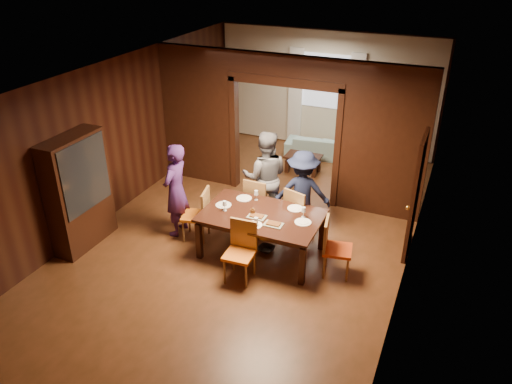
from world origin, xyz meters
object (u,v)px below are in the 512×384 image
at_px(person_purple, 176,190).
at_px(person_grey, 265,177).
at_px(chair_right, 338,248).
at_px(chair_far_r, 300,212).
at_px(sofa, 323,146).
at_px(chair_left, 195,214).
at_px(coffee_table, 303,164).
at_px(hutch, 79,192).
at_px(dining_table, 261,234).
at_px(person_navy, 302,192).
at_px(chair_near, 239,253).
at_px(chair_far_l, 259,201).

relative_size(person_purple, person_grey, 0.97).
xyz_separation_m(chair_right, chair_far_r, (-0.91, 0.85, 0.00)).
height_order(sofa, chair_left, chair_left).
xyz_separation_m(person_grey, chair_left, (-0.87, -1.10, -0.40)).
relative_size(coffee_table, hutch, 0.40).
bearing_deg(coffee_table, dining_table, -83.33).
relative_size(person_navy, chair_far_r, 1.61).
height_order(chair_far_r, hutch, hutch).
bearing_deg(chair_near, coffee_table, 91.79).
height_order(person_navy, sofa, person_navy).
relative_size(dining_table, chair_left, 2.02).
relative_size(person_grey, sofa, 0.99).
height_order(person_navy, chair_far_l, person_navy).
bearing_deg(coffee_table, chair_right, -63.58).
bearing_deg(sofa, chair_right, 102.15).
relative_size(dining_table, chair_far_r, 2.02).
relative_size(chair_right, chair_near, 1.00).
relative_size(coffee_table, chair_right, 0.82).
height_order(person_grey, chair_far_l, person_grey).
xyz_separation_m(chair_left, chair_far_r, (1.67, 0.81, 0.00)).
xyz_separation_m(chair_far_l, hutch, (-2.54, -1.79, 0.52)).
xyz_separation_m(person_navy, chair_far_r, (0.04, -0.20, -0.29)).
relative_size(coffee_table, chair_near, 0.82).
xyz_separation_m(sofa, chair_far_r, (0.65, -3.64, 0.22)).
bearing_deg(chair_far_l, person_navy, -170.62).
distance_m(sofa, chair_right, 4.76).
distance_m(person_navy, chair_far_r, 0.36).
xyz_separation_m(chair_left, chair_far_l, (0.84, 0.90, 0.00)).
relative_size(person_grey, chair_far_r, 1.83).
height_order(chair_near, hutch, hutch).
distance_m(chair_left, hutch, 1.99).
height_order(chair_right, chair_far_l, same).
distance_m(chair_far_l, hutch, 3.15).
bearing_deg(sofa, person_purple, 65.22).
bearing_deg(chair_left, person_purple, -110.21).
bearing_deg(chair_right, chair_far_r, 36.66).
bearing_deg(person_grey, coffee_table, -109.48).
height_order(sofa, chair_far_l, chair_far_l).
height_order(dining_table, chair_far_l, chair_far_l).
xyz_separation_m(person_grey, dining_table, (0.38, -1.09, -0.51)).
bearing_deg(person_purple, coffee_table, 158.10).
bearing_deg(chair_left, sofa, 153.98).
height_order(chair_left, chair_far_r, same).
bearing_deg(person_purple, chair_near, 61.26).
bearing_deg(hutch, chair_far_l, 35.23).
relative_size(dining_table, coffee_table, 2.45).
bearing_deg(person_purple, person_navy, 113.76).
distance_m(sofa, hutch, 6.05).
bearing_deg(coffee_table, sofa, 81.12).
distance_m(dining_table, chair_right, 1.33).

